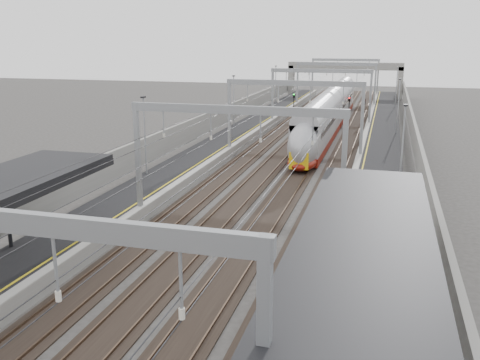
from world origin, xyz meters
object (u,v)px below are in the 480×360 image
Objects in this scene: overbridge at (345,71)px; train at (328,116)px; bench at (375,331)px; signal_green at (294,100)px.

overbridge is 41.43m from train.
train is 49.76m from bench.
bench is 64.46m from signal_green.
bench is 0.58× the size of signal_green.
train reaches higher than signal_green.
signal_green is at bearing -100.68° from overbridge.
bench is at bearing -84.62° from overbridge.
signal_green is at bearing 102.30° from bench.
overbridge is 6.33× the size of signal_green.
overbridge is 0.46× the size of train.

